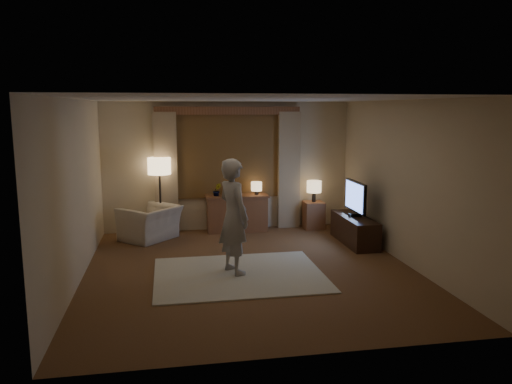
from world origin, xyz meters
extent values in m
cube|color=brown|center=(0.00, 0.00, -0.01)|extent=(5.00, 5.50, 0.02)
cube|color=silver|center=(0.00, 0.00, 2.61)|extent=(5.00, 5.50, 0.02)
cube|color=beige|center=(0.00, 2.76, 1.30)|extent=(5.00, 0.02, 2.60)
cube|color=beige|center=(0.00, -2.76, 1.30)|extent=(5.00, 0.02, 2.60)
cube|color=beige|center=(-2.51, 0.00, 1.30)|extent=(0.02, 5.50, 2.60)
cube|color=beige|center=(2.51, 0.00, 1.30)|extent=(0.02, 5.50, 2.60)
cube|color=black|center=(0.00, 2.73, 1.55)|extent=(2.00, 0.01, 1.70)
cube|color=brown|center=(0.00, 2.72, 1.55)|extent=(2.08, 0.04, 1.78)
cube|color=tan|center=(-1.25, 2.65, 1.20)|extent=(0.45, 0.12, 2.40)
cube|color=tan|center=(1.25, 2.65, 1.20)|extent=(0.45, 0.12, 2.40)
cube|color=brown|center=(0.00, 2.67, 2.42)|extent=(2.90, 0.14, 0.16)
cube|color=beige|center=(-0.21, -0.20, 0.01)|extent=(2.50, 2.00, 0.02)
cube|color=brown|center=(0.14, 2.50, 0.35)|extent=(1.20, 0.40, 0.70)
cube|color=brown|center=(0.14, 2.50, 0.80)|extent=(0.16, 0.02, 0.20)
imported|color=#999999|center=(-0.26, 2.50, 0.85)|extent=(0.17, 0.13, 0.30)
cylinder|color=black|center=(0.54, 2.50, 0.76)|extent=(0.08, 0.08, 0.12)
cylinder|color=#FCD397|center=(0.54, 2.50, 0.91)|extent=(0.22, 0.22, 0.18)
cylinder|color=black|center=(-1.37, 2.50, 0.02)|extent=(0.32, 0.32, 0.03)
cylinder|color=black|center=(-1.37, 2.50, 0.61)|extent=(0.04, 0.04, 1.21)
cylinder|color=#FCD397|center=(-1.37, 2.50, 1.36)|extent=(0.44, 0.44, 0.32)
imported|color=beige|center=(-1.57, 2.14, 0.32)|extent=(1.30, 1.30, 0.64)
cube|color=brown|center=(1.74, 2.45, 0.28)|extent=(0.40, 0.40, 0.56)
cylinder|color=black|center=(1.74, 2.45, 0.66)|extent=(0.08, 0.08, 0.20)
cylinder|color=#FCD397|center=(1.74, 2.45, 0.88)|extent=(0.30, 0.30, 0.24)
cube|color=black|center=(2.15, 1.21, 0.25)|extent=(0.45, 1.40, 0.50)
cube|color=black|center=(2.15, 1.21, 0.53)|extent=(0.22, 0.10, 0.06)
cube|color=black|center=(2.15, 1.21, 0.88)|extent=(0.05, 0.91, 0.56)
cube|color=#5D86FF|center=(2.12, 1.21, 0.88)|extent=(0.00, 0.85, 0.50)
imported|color=#A49E98|center=(-0.27, -0.10, 0.88)|extent=(0.63, 0.74, 1.73)
camera|label=1|loc=(-1.22, -7.28, 2.47)|focal=35.00mm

